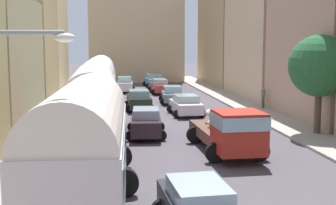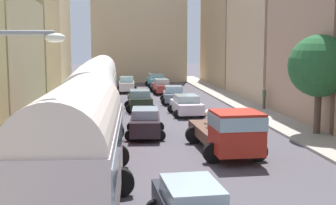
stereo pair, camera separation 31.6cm
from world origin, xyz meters
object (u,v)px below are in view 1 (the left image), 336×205
Objects in this scene: cargo_truck_0 at (230,130)px; car_7 at (125,85)px; parked_bus_2 at (97,87)px; car_6 at (139,100)px; parked_bus_0 at (83,148)px; parked_bus_3 at (99,78)px; parked_bus_1 at (93,106)px; car_2 at (159,86)px; pedestrian_1 at (263,97)px; car_3 at (154,80)px; car_5 at (146,122)px; car_1 at (172,95)px; car_0 at (186,105)px.

car_7 is (-3.80, 27.80, -0.40)m from cargo_truck_0.
car_6 is (3.11, 4.68, -1.51)m from parked_bus_2.
parked_bus_3 is (0.00, 27.00, -0.10)m from parked_bus_0.
cargo_truck_0 is 28.06m from car_7.
parked_bus_1 is 2.13× the size of car_2.
car_6 is 2.19× the size of pedestrian_1.
parked_bus_2 reaches higher than pedestrian_1.
car_2 is 1.12× the size of car_7.
car_2 is at bearing 75.71° from car_6.
parked_bus_3 is (0.00, 18.00, -0.08)m from parked_bus_1.
car_2 is at bearing 76.52° from parked_bus_1.
pedestrian_1 is at bearing -54.14° from car_7.
parked_bus_3 is 9.06m from car_7.
car_3 is at bearing 88.91° from car_2.
car_7 is (2.54, 26.59, -1.49)m from parked_bus_1.
parked_bus_1 is at bearing 169.19° from cargo_truck_0.
car_5 is at bearing -96.68° from car_3.
car_5 reaches higher than car_2.
car_3 reaches higher than car_1.
car_1 is 0.96× the size of car_6.
parked_bus_1 is 1.31× the size of cargo_truck_0.
car_0 is at bearing 16.15° from parked_bus_2.
car_1 is (6.24, -0.71, -1.47)m from parked_bus_3.
parked_bus_1 is at bearing -103.48° from car_2.
car_0 is 6.61m from pedestrian_1.
cargo_truck_0 is at bearing -77.77° from car_6.
parked_bus_2 reaches higher than parked_bus_3.
parked_bus_1 is 12.63m from car_0.
cargo_truck_0 reaches higher than car_1.
car_3 is at bearing 83.32° from car_5.
car_6 is at bearing -87.45° from car_7.
car_7 is (2.54, 8.59, -1.41)m from parked_bus_3.
parked_bus_3 is 9.67m from car_0.
car_1 is 14.03m from car_5.
parked_bus_3 is 2.21× the size of car_2.
parked_bus_0 is at bearing -97.81° from car_6.
car_0 is at bearing 90.12° from cargo_truck_0.
pedestrian_1 reaches higher than car_0.
car_0 is 21.02m from car_3.
car_0 is 2.27× the size of pedestrian_1.
car_7 reaches higher than car_1.
parked_bus_1 is 2.28× the size of car_6.
car_0 is 14.17m from car_2.
car_0 is 1.03× the size of car_6.
parked_bus_0 is 34.56m from car_2.
parked_bus_1 reaches higher than car_3.
car_3 is at bearing 90.52° from car_0.
parked_bus_2 is 1.35× the size of cargo_truck_0.
car_5 is at bearing 77.43° from parked_bus_0.
car_5 is at bearing 52.46° from parked_bus_1.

